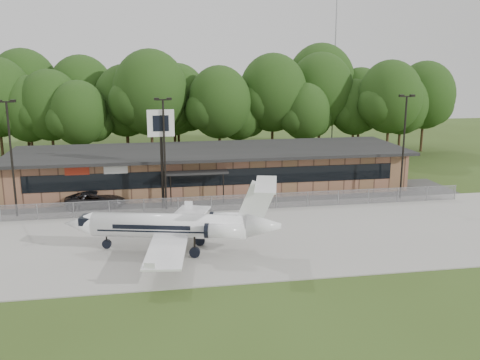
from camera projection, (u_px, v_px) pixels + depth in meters
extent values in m
plane|color=#354819|center=(256.00, 277.00, 34.12)|extent=(160.00, 160.00, 0.00)
cube|color=#9E9B93|center=(235.00, 236.00, 41.79)|extent=(64.00, 18.00, 0.08)
cube|color=#383835|center=(216.00, 199.00, 52.82)|extent=(50.00, 9.00, 0.06)
cube|color=#8D5C46|center=(210.00, 170.00, 56.70)|extent=(40.00, 10.00, 4.00)
cube|color=black|center=(217.00, 177.00, 51.81)|extent=(36.00, 0.08, 1.60)
cube|color=black|center=(211.00, 151.00, 55.73)|extent=(41.00, 11.50, 0.30)
cube|color=black|center=(196.00, 172.00, 50.76)|extent=(6.00, 1.60, 0.20)
cube|color=#AF2915|center=(77.00, 171.00, 49.35)|extent=(2.20, 0.06, 0.70)
cube|color=silver|center=(116.00, 170.00, 49.94)|extent=(2.20, 0.06, 0.70)
cube|color=gray|center=(222.00, 204.00, 48.34)|extent=(46.00, 0.03, 1.50)
cube|color=gray|center=(222.00, 196.00, 48.17)|extent=(46.00, 0.04, 0.04)
cylinder|color=gray|center=(335.00, 65.00, 81.06)|extent=(0.20, 0.20, 25.00)
cylinder|color=black|center=(12.00, 161.00, 45.79)|extent=(0.18, 0.18, 10.00)
cube|color=black|center=(6.00, 102.00, 44.65)|extent=(1.20, 0.12, 0.12)
cube|color=black|center=(13.00, 101.00, 44.73)|extent=(0.45, 0.30, 0.22)
cylinder|color=black|center=(165.00, 156.00, 47.98)|extent=(0.18, 0.18, 10.00)
cube|color=black|center=(163.00, 100.00, 46.84)|extent=(1.20, 0.12, 0.12)
cube|color=black|center=(156.00, 99.00, 46.73)|extent=(0.45, 0.30, 0.22)
cube|color=black|center=(169.00, 99.00, 46.92)|extent=(0.45, 0.30, 0.22)
cylinder|color=black|center=(403.00, 149.00, 51.85)|extent=(0.18, 0.18, 10.00)
cube|color=black|center=(407.00, 96.00, 50.71)|extent=(1.20, 0.12, 0.12)
cube|color=black|center=(402.00, 96.00, 50.60)|extent=(0.45, 0.30, 0.22)
cube|color=black|center=(412.00, 96.00, 50.79)|extent=(0.45, 0.30, 0.22)
cylinder|color=white|center=(169.00, 227.00, 38.15)|extent=(11.17, 4.43, 1.77)
cone|color=white|center=(79.00, 225.00, 38.63)|extent=(2.58, 2.26, 1.77)
cone|color=white|center=(264.00, 227.00, 37.64)|extent=(2.80, 2.31, 1.77)
cube|color=white|center=(167.00, 252.00, 34.68)|extent=(3.99, 7.04, 0.13)
cube|color=white|center=(186.00, 219.00, 41.78)|extent=(3.99, 7.04, 0.13)
cylinder|color=white|center=(223.00, 232.00, 36.49)|extent=(2.61, 1.56, 1.00)
cylinder|color=white|center=(227.00, 220.00, 39.18)|extent=(2.61, 1.56, 1.00)
cube|color=white|center=(256.00, 205.00, 37.31)|extent=(2.68, 0.82, 3.33)
cube|color=white|center=(266.00, 186.00, 36.95)|extent=(2.64, 5.29, 0.11)
cube|color=black|center=(89.00, 221.00, 38.50)|extent=(1.40, 1.56, 0.55)
cube|color=black|center=(197.00, 247.00, 38.35)|extent=(1.51, 2.79, 0.78)
cylinder|color=black|center=(107.00, 245.00, 38.82)|extent=(0.81, 0.81, 0.24)
imported|color=#29282B|center=(95.00, 200.00, 49.63)|extent=(5.51, 2.64, 1.52)
cylinder|color=black|center=(162.00, 163.00, 48.37)|extent=(0.28, 0.28, 8.72)
cube|color=silver|center=(161.00, 123.00, 47.56)|extent=(2.41, 0.41, 2.40)
cube|color=black|center=(161.00, 123.00, 47.43)|extent=(1.42, 0.12, 1.42)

